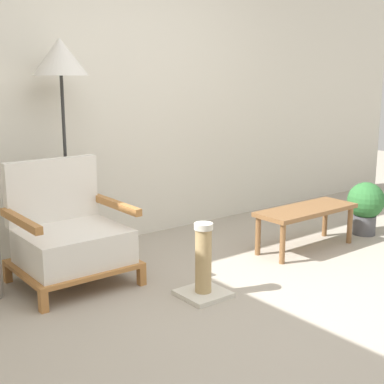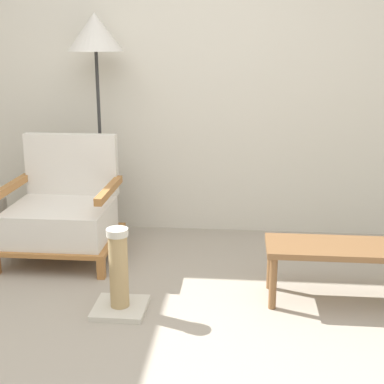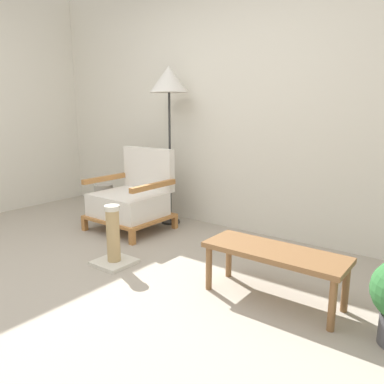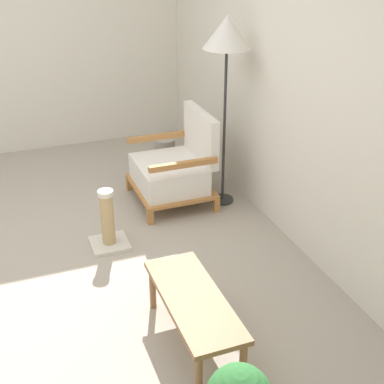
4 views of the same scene
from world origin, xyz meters
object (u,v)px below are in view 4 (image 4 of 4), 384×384
coffee_table (194,304)px  vase (165,157)px  scratching_post (108,226)px  armchair (175,168)px  floor_lamp (227,38)px

coffee_table → vase: size_ratio=2.34×
scratching_post → coffee_table: bearing=10.4°
armchair → coffee_table: (1.86, -0.53, -0.02)m
armchair → coffee_table: armchair is taller
armchair → scratching_post: armchair is taller
vase → scratching_post: size_ratio=0.80×
floor_lamp → scratching_post: (0.39, -1.17, -1.31)m
coffee_table → scratching_post: scratching_post is taller
armchair → scratching_post: bearing=-53.2°
coffee_table → scratching_post: 1.31m
armchair → scratching_post: (0.57, -0.76, -0.14)m
armchair → vase: 0.58m
floor_lamp → coffee_table: floor_lamp is taller
armchair → scratching_post: size_ratio=1.70×
floor_lamp → vase: floor_lamp is taller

